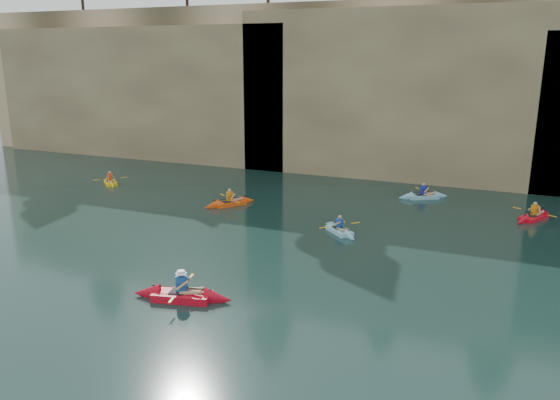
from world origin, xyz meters
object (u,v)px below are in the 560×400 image
at_px(main_kayaker, 182,295).
at_px(kayaker_ltblue_near, 340,230).
at_px(kayaker_orange, 230,203).
at_px(kayaker_red_far, 534,217).

bearing_deg(main_kayaker, kayaker_ltblue_near, 59.22).
height_order(main_kayaker, kayaker_orange, main_kayaker).
relative_size(main_kayaker, kayaker_red_far, 1.18).
xyz_separation_m(kayaker_ltblue_near, kayaker_red_far, (8.53, 5.90, 0.01)).
bearing_deg(kayaker_red_far, kayaker_ltblue_near, 153.86).
height_order(main_kayaker, kayaker_red_far, main_kayaker).
xyz_separation_m(kayaker_orange, kayaker_red_far, (15.57, 3.64, -0.00)).
height_order(kayaker_ltblue_near, kayaker_red_far, kayaker_red_far).
distance_m(main_kayaker, kayaker_orange, 12.05).
bearing_deg(kayaker_orange, kayaker_red_far, -41.03).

